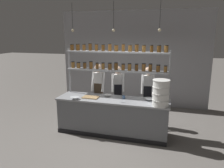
# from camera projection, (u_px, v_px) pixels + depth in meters

# --- Properties ---
(ground_plane) EXTENTS (40.00, 40.00, 0.00)m
(ground_plane) POSITION_uv_depth(u_px,v_px,m) (113.00, 133.00, 5.69)
(ground_plane) COLOR slate
(back_wall) EXTENTS (5.23, 0.12, 3.30)m
(back_wall) POSITION_uv_depth(u_px,v_px,m) (133.00, 59.00, 7.74)
(back_wall) COLOR #939399
(back_wall) RESTS_ON ground_plane
(prep_counter) EXTENTS (2.83, 0.76, 0.92)m
(prep_counter) POSITION_uv_depth(u_px,v_px,m) (113.00, 116.00, 5.58)
(prep_counter) COLOR slate
(prep_counter) RESTS_ON ground_plane
(spice_shelf_unit) EXTENTS (2.71, 0.28, 2.28)m
(spice_shelf_unit) POSITION_uv_depth(u_px,v_px,m) (116.00, 62.00, 5.59)
(spice_shelf_unit) COLOR #999BA0
(spice_shelf_unit) RESTS_ON ground_plane
(chef_left) EXTENTS (0.38, 0.31, 1.70)m
(chef_left) POSITION_uv_depth(u_px,v_px,m) (99.00, 90.00, 6.13)
(chef_left) COLOR black
(chef_left) RESTS_ON ground_plane
(chef_center) EXTENTS (0.41, 0.34, 1.62)m
(chef_center) POSITION_uv_depth(u_px,v_px,m) (118.00, 90.00, 6.27)
(chef_center) COLOR black
(chef_center) RESTS_ON ground_plane
(chef_right) EXTENTS (0.38, 0.31, 1.65)m
(chef_right) POSITION_uv_depth(u_px,v_px,m) (148.00, 92.00, 6.01)
(chef_right) COLOR black
(chef_right) RESTS_ON ground_plane
(container_stack) EXTENTS (0.39, 0.39, 0.60)m
(container_stack) POSITION_uv_depth(u_px,v_px,m) (161.00, 93.00, 4.88)
(container_stack) COLOR white
(container_stack) RESTS_ON prep_counter
(cutting_board) EXTENTS (0.40, 0.26, 0.02)m
(cutting_board) POSITION_uv_depth(u_px,v_px,m) (91.00, 97.00, 5.58)
(cutting_board) COLOR #A88456
(cutting_board) RESTS_ON prep_counter
(prep_bowl_near_left) EXTENTS (0.22, 0.22, 0.06)m
(prep_bowl_near_left) POSITION_uv_depth(u_px,v_px,m) (75.00, 98.00, 5.44)
(prep_bowl_near_left) COLOR silver
(prep_bowl_near_left) RESTS_ON prep_counter
(prep_bowl_center_front) EXTENTS (0.23, 0.23, 0.06)m
(prep_bowl_center_front) POSITION_uv_depth(u_px,v_px,m) (149.00, 99.00, 5.33)
(prep_bowl_center_front) COLOR silver
(prep_bowl_center_front) RESTS_ON prep_counter
(prep_bowl_center_back) EXTENTS (0.19, 0.19, 0.05)m
(prep_bowl_center_back) POSITION_uv_depth(u_px,v_px,m) (108.00, 96.00, 5.68)
(prep_bowl_center_back) COLOR white
(prep_bowl_center_back) RESTS_ON prep_counter
(serving_cup_front) EXTENTS (0.08, 0.08, 0.09)m
(serving_cup_front) POSITION_uv_depth(u_px,v_px,m) (124.00, 97.00, 5.47)
(serving_cup_front) COLOR #334C70
(serving_cup_front) RESTS_ON prep_counter
(pendant_light_row) EXTENTS (2.17, 0.07, 0.69)m
(pendant_light_row) POSITION_uv_depth(u_px,v_px,m) (114.00, 29.00, 5.09)
(pendant_light_row) COLOR black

